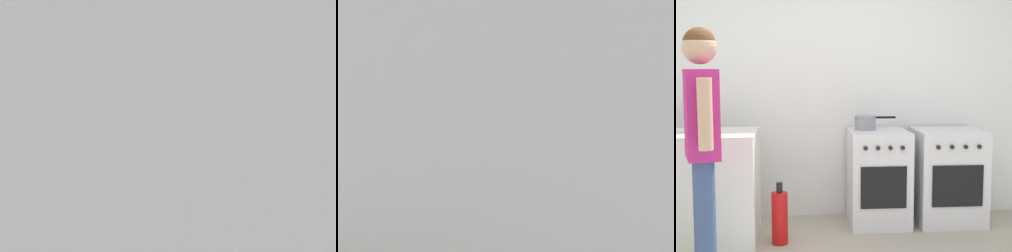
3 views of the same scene
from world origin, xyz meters
The scene contains 10 objects.
ground_plane centered at (0.00, 0.00, 0.00)m, with size 8.00×8.00×0.00m, color #ADA38E.
back_wall centered at (0.00, 1.95, 1.30)m, with size 6.00×0.10×2.60m, color white.
oven_left centered at (0.35, 1.58, 0.43)m, with size 0.52×0.62×0.85m.
oven_right centered at (0.99, 1.58, 0.43)m, with size 0.59×0.62×0.85m.
pot centered at (0.24, 1.64, 0.92)m, with size 0.37×0.19×0.13m.
knife_bread centered at (-1.14, 1.20, 0.90)m, with size 0.32×0.19×0.01m.
knife_chef centered at (-1.22, 1.43, 0.90)m, with size 0.30×0.15×0.01m.
knife_carving centered at (-1.24, 1.25, 0.90)m, with size 0.33×0.12×0.01m.
person centered at (-0.99, 0.45, 1.00)m, with size 0.28×0.55×1.66m.
fire_extinguisher centered at (-0.52, 1.10, 0.22)m, with size 0.13×0.13×0.50m.
Camera 1 is at (-3.27, 0.26, 2.57)m, focal length 55.00 mm.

